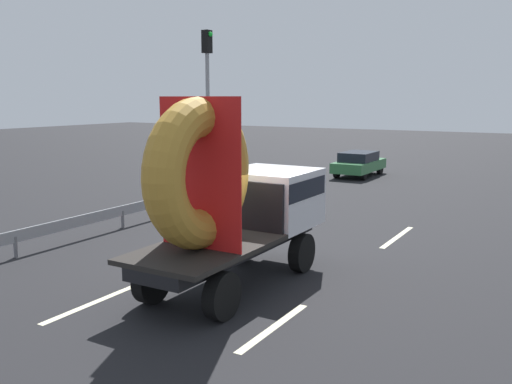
{
  "coord_description": "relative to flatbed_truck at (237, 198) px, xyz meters",
  "views": [
    {
      "loc": [
        6.58,
        -10.53,
        4.08
      ],
      "look_at": [
        0.2,
        0.27,
        1.95
      ],
      "focal_mm": 38.97,
      "sensor_mm": 36.0,
      "label": 1
    }
  ],
  "objects": [
    {
      "name": "lane_dash_left_near",
      "position": [
        -1.86,
        -2.47,
        -1.93
      ],
      "size": [
        0.16,
        2.61,
        0.01
      ],
      "primitive_type": "cube",
      "rotation": [
        0.0,
        0.0,
        1.57
      ],
      "color": "beige",
      "rests_on": "ground_plane"
    },
    {
      "name": "lane_dash_right_near",
      "position": [
        1.86,
        -1.69,
        -1.93
      ],
      "size": [
        0.16,
        2.47,
        0.01
      ],
      "primitive_type": "cube",
      "rotation": [
        0.0,
        0.0,
        1.57
      ],
      "color": "beige",
      "rests_on": "ground_plane"
    },
    {
      "name": "traffic_light",
      "position": [
        -7.03,
        8.85,
        2.4
      ],
      "size": [
        0.42,
        0.36,
        6.76
      ],
      "color": "gray",
      "rests_on": "ground_plane"
    },
    {
      "name": "guardrail",
      "position": [
        -6.04,
        4.65,
        -1.4
      ],
      "size": [
        0.1,
        15.55,
        0.71
      ],
      "color": "gray",
      "rests_on": "ground_plane"
    },
    {
      "name": "lane_dash_left_far",
      "position": [
        -1.86,
        6.15,
        -1.93
      ],
      "size": [
        0.16,
        2.8,
        0.01
      ],
      "primitive_type": "cube",
      "rotation": [
        0.0,
        0.0,
        1.57
      ],
      "color": "beige",
      "rests_on": "ground_plane"
    },
    {
      "name": "flatbed_truck",
      "position": [
        0.0,
        0.0,
        0.0
      ],
      "size": [
        2.02,
        5.39,
        4.11
      ],
      "color": "black",
      "rests_on": "ground_plane"
    },
    {
      "name": "lane_dash_right_far",
      "position": [
        1.86,
        5.93,
        -1.93
      ],
      "size": [
        0.16,
        2.93,
        0.01
      ],
      "primitive_type": "cube",
      "rotation": [
        0.0,
        0.0,
        1.57
      ],
      "color": "beige",
      "rests_on": "ground_plane"
    },
    {
      "name": "distant_sedan",
      "position": [
        -3.71,
        17.76,
        -1.24
      ],
      "size": [
        1.69,
        3.94,
        1.28
      ],
      "color": "black",
      "rests_on": "ground_plane"
    },
    {
      "name": "ground_plane",
      "position": [
        -0.2,
        0.55,
        -1.93
      ],
      "size": [
        120.0,
        120.0,
        0.0
      ],
      "primitive_type": "plane",
      "color": "black"
    }
  ]
}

